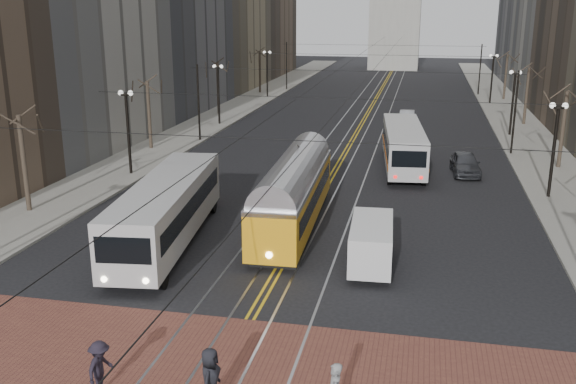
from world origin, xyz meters
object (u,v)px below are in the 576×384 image
at_px(cargo_van, 371,246).
at_px(pedestrian_a, 210,379).
at_px(pedestrian_d, 100,368).
at_px(rear_bus, 403,148).
at_px(streetcar, 294,199).
at_px(transit_bus, 167,213).
at_px(sedan_grey, 465,163).
at_px(sedan_silver, 407,117).

height_order(cargo_van, pedestrian_a, cargo_van).
height_order(pedestrian_a, pedestrian_d, pedestrian_a).
bearing_deg(rear_bus, streetcar, -115.63).
relative_size(transit_bus, cargo_van, 2.70).
relative_size(streetcar, sedan_grey, 2.87).
bearing_deg(rear_bus, transit_bus, -126.22).
bearing_deg(sedan_silver, pedestrian_a, -93.25).
xyz_separation_m(rear_bus, pedestrian_a, (-4.33, -30.43, -0.56)).
height_order(rear_bus, sedan_silver, rear_bus).
bearing_deg(rear_bus, sedan_silver, 85.36).
distance_m(transit_bus, sedan_silver, 37.88).
bearing_deg(transit_bus, pedestrian_d, -83.69).
height_order(sedan_silver, pedestrian_d, pedestrian_d).
bearing_deg(cargo_van, streetcar, 130.35).
xyz_separation_m(streetcar, cargo_van, (4.50, -4.80, -0.48)).
height_order(transit_bus, sedan_grey, transit_bus).
distance_m(streetcar, sedan_silver, 32.91).
distance_m(cargo_van, pedestrian_d, 13.53).
bearing_deg(streetcar, sedan_grey, 52.52).
height_order(transit_bus, sedan_silver, transit_bus).
relative_size(sedan_grey, sedan_silver, 1.10).
bearing_deg(rear_bus, sedan_grey, -16.32).
height_order(sedan_silver, pedestrian_a, pedestrian_a).
height_order(sedan_grey, sedan_silver, sedan_grey).
distance_m(rear_bus, pedestrian_d, 31.42).
xyz_separation_m(transit_bus, cargo_van, (10.02, -0.92, -0.55)).
height_order(sedan_grey, pedestrian_a, pedestrian_a).
bearing_deg(cargo_van, sedan_silver, 86.55).
relative_size(cargo_van, sedan_grey, 1.05).
distance_m(rear_bus, pedestrian_a, 30.74).
bearing_deg(pedestrian_d, pedestrian_a, -84.48).
relative_size(rear_bus, pedestrian_a, 6.15).
bearing_deg(pedestrian_a, rear_bus, -8.77).
height_order(cargo_van, pedestrian_d, cargo_van).
relative_size(sedan_grey, pedestrian_a, 2.37).
bearing_deg(cargo_van, rear_bus, 85.12).
bearing_deg(streetcar, cargo_van, -48.74).
relative_size(cargo_van, pedestrian_a, 2.48).
distance_m(rear_bus, sedan_grey, 4.48).
xyz_separation_m(sedan_silver, pedestrian_d, (-7.52, -48.83, 0.21)).
bearing_deg(sedan_grey, pedestrian_a, -110.64).
height_order(streetcar, cargo_van, streetcar).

